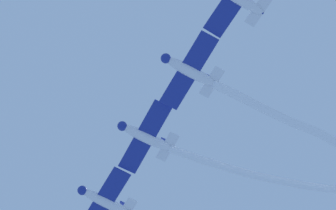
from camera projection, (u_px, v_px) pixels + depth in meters
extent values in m
ellipsoid|color=silver|center=(105.00, 202.00, 70.57)|extent=(4.34, 4.04, 1.01)
sphere|color=navy|center=(82.00, 190.00, 70.11)|extent=(1.21, 1.21, 0.86)
ellipsoid|color=#1E2847|center=(100.00, 197.00, 70.80)|extent=(1.37, 1.32, 0.54)
cube|color=navy|center=(104.00, 202.00, 70.41)|extent=(6.04, 6.46, 0.13)
cube|color=navy|center=(125.00, 208.00, 71.52)|extent=(0.92, 0.85, 1.39)
ellipsoid|color=silver|center=(146.00, 137.00, 68.38)|extent=(4.24, 4.15, 1.01)
sphere|color=navy|center=(122.00, 126.00, 67.96)|extent=(1.21, 1.21, 0.86)
ellipsoid|color=#1E2847|center=(140.00, 133.00, 68.62)|extent=(1.35, 1.34, 0.54)
cube|color=navy|center=(145.00, 137.00, 68.23)|extent=(6.19, 6.32, 0.13)
cube|color=silver|center=(168.00, 147.00, 68.84)|extent=(2.62, 2.67, 0.11)
cube|color=navy|center=(167.00, 144.00, 69.31)|extent=(0.90, 0.88, 1.39)
cylinder|color=white|center=(187.00, 155.00, 68.83)|extent=(2.34, 2.64, 1.05)
cylinder|color=white|center=(217.00, 165.00, 69.28)|extent=(2.58, 2.71, 1.19)
cylinder|color=white|center=(243.00, 172.00, 69.92)|extent=(1.99, 2.15, 0.97)
cylinder|color=white|center=(266.00, 178.00, 70.46)|extent=(2.06, 2.23, 1.20)
cylinder|color=white|center=(292.00, 183.00, 71.06)|extent=(2.26, 2.69, 1.14)
cylinder|color=white|center=(317.00, 187.00, 71.55)|extent=(1.84, 2.26, 1.03)
sphere|color=white|center=(172.00, 149.00, 68.78)|extent=(0.70, 0.70, 0.70)
sphere|color=white|center=(202.00, 160.00, 68.88)|extent=(0.70, 0.70, 0.70)
sphere|color=white|center=(232.00, 169.00, 69.68)|extent=(0.70, 0.70, 0.70)
sphere|color=white|center=(255.00, 175.00, 70.15)|extent=(0.70, 0.70, 0.70)
sphere|color=white|center=(277.00, 180.00, 70.77)|extent=(0.70, 0.70, 0.70)
sphere|color=white|center=(306.00, 186.00, 71.36)|extent=(0.70, 0.70, 0.70)
sphere|color=white|center=(329.00, 189.00, 71.74)|extent=(0.70, 0.70, 0.70)
ellipsoid|color=silver|center=(190.00, 71.00, 65.65)|extent=(4.32, 4.07, 1.01)
sphere|color=navy|center=(166.00, 58.00, 65.20)|extent=(1.21, 1.21, 0.86)
ellipsoid|color=#1E2847|center=(184.00, 66.00, 65.87)|extent=(1.36, 1.33, 0.54)
cube|color=navy|center=(189.00, 71.00, 65.49)|extent=(6.08, 6.42, 0.13)
cube|color=silver|center=(212.00, 82.00, 66.12)|extent=(2.58, 2.70, 0.11)
cube|color=navy|center=(210.00, 79.00, 66.59)|extent=(0.92, 0.86, 1.39)
cylinder|color=white|center=(228.00, 91.00, 66.37)|extent=(2.39, 2.23, 1.01)
cylinder|color=white|center=(255.00, 104.00, 67.03)|extent=(2.78, 2.58, 0.95)
cylinder|color=white|center=(282.00, 118.00, 67.59)|extent=(2.28, 2.29, 0.79)
cylinder|color=white|center=(307.00, 128.00, 68.10)|extent=(2.31, 2.30, 1.05)
cylinder|color=white|center=(331.00, 140.00, 68.68)|extent=(2.55, 2.31, 0.87)
sphere|color=white|center=(216.00, 85.00, 66.06)|extent=(0.79, 0.79, 0.79)
sphere|color=white|center=(241.00, 97.00, 66.68)|extent=(0.79, 0.79, 0.79)
sphere|color=white|center=(270.00, 112.00, 67.38)|extent=(0.79, 0.79, 0.79)
sphere|color=white|center=(295.00, 123.00, 67.81)|extent=(0.79, 0.79, 0.79)
sphere|color=white|center=(319.00, 133.00, 68.38)|extent=(0.79, 0.79, 0.79)
cube|color=silver|center=(259.00, 10.00, 63.97)|extent=(2.51, 2.76, 0.11)
cube|color=navy|center=(257.00, 8.00, 64.44)|extent=(0.95, 0.82, 1.39)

